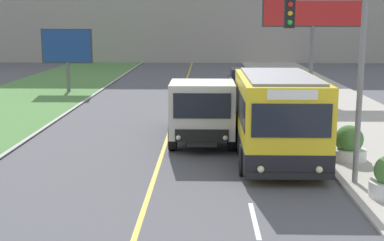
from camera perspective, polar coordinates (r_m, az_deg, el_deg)
city_bus at (r=18.05m, az=9.10°, el=0.21°), size 2.70×5.92×2.97m
dump_truck at (r=20.57m, az=1.11°, el=0.96°), size 2.46×6.44×2.50m
car_distant at (r=37.00m, az=5.36°, el=4.35°), size 1.80×4.30×1.45m
traffic_light_mast at (r=15.59m, az=15.32°, el=6.28°), size 2.28×0.32×5.72m
billboard_large at (r=33.18m, az=12.81°, el=11.47°), size 6.05×0.24×6.85m
billboard_small at (r=36.59m, az=-13.20°, el=7.54°), size 3.34×0.24×4.19m
planter_round_second at (r=18.82m, az=16.37°, el=-2.51°), size 1.20×1.20×1.18m
planter_round_third at (r=22.51m, az=13.77°, el=-0.24°), size 1.17×1.17×1.20m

